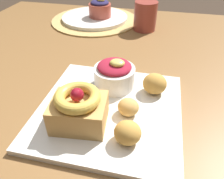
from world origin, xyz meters
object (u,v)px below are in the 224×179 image
front_plate (110,109)px  fritter_front (129,107)px  berry_ramekin (114,74)px  fritter_back (155,84)px  coffee_mug (145,16)px  back_plate (95,18)px  cake_slice (79,109)px  fritter_middle (128,133)px  back_ramekin (100,8)px

front_plate → fritter_front: (0.04, -0.01, 0.02)m
berry_ramekin → fritter_back: (0.09, -0.01, -0.01)m
berry_ramekin → coffee_mug: coffee_mug is taller
fritter_back → coffee_mug: 0.38m
fritter_back → back_plate: bearing=121.0°
berry_ramekin → fritter_back: 0.09m
cake_slice → fritter_middle: cake_slice is taller
cake_slice → front_plate: bearing=52.0°
berry_ramekin → back_ramekin: back_ramekin is taller
front_plate → fritter_middle: 0.09m
front_plate → fritter_back: 0.11m
fritter_back → back_ramekin: size_ratio=0.60×
fritter_front → coffee_mug: bearing=92.3°
cake_slice → coffee_mug: (0.06, 0.49, 0.00)m
fritter_front → back_plate: (-0.21, 0.50, -0.02)m
front_plate → berry_ramekin: 0.08m
berry_ramekin → back_ramekin: (-0.15, 0.42, 0.01)m
cake_slice → coffee_mug: 0.50m
fritter_back → berry_ramekin: bearing=176.6°
fritter_front → berry_ramekin: bearing=118.9°
fritter_middle → back_ramekin: size_ratio=0.53×
front_plate → back_ramekin: back_ramekin is taller
coffee_mug → front_plate: bearing=-92.7°
fritter_front → coffee_mug: coffee_mug is taller
cake_slice → fritter_front: cake_slice is taller
front_plate → fritter_middle: (0.05, -0.07, 0.03)m
coffee_mug → fritter_middle: bearing=-87.1°
fritter_middle → fritter_back: (0.03, 0.14, 0.00)m
berry_ramekin → cake_slice: bearing=-105.7°
front_plate → coffee_mug: bearing=87.3°
cake_slice → berry_ramekin: 0.13m
front_plate → back_ramekin: (-0.15, 0.49, 0.04)m
back_ramekin → berry_ramekin: bearing=-70.6°
cake_slice → coffee_mug: bearing=82.8°
cake_slice → fritter_front: (0.08, 0.04, -0.02)m
fritter_front → back_ramekin: bearing=111.0°
front_plate → fritter_middle: size_ratio=6.15×
front_plate → fritter_front: 0.05m
front_plate → back_plate: back_plate is taller
fritter_middle → fritter_front: bearing=97.2°
cake_slice → fritter_front: size_ratio=2.53×
front_plate → cake_slice: size_ratio=2.72×
cake_slice → back_plate: 0.56m
front_plate → berry_ramekin: berry_ramekin is taller
cake_slice → back_ramekin: size_ratio=1.21×
cake_slice → back_plate: bearing=103.8°
berry_ramekin → fritter_back: berry_ramekin is taller
fritter_middle → coffee_mug: 0.52m
back_plate → back_ramekin: (0.02, -0.00, 0.04)m
berry_ramekin → fritter_front: (0.05, -0.08, -0.01)m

